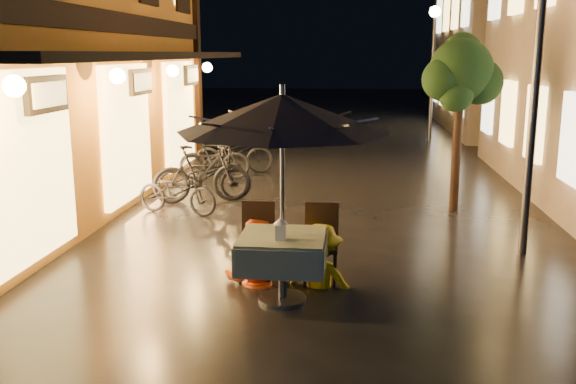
# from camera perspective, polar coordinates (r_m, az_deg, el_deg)

# --- Properties ---
(ground) EXTENTS (90.00, 90.00, 0.00)m
(ground) POSITION_cam_1_polar(r_m,az_deg,el_deg) (7.57, 1.06, -9.37)
(ground) COLOR black
(ground) RESTS_ON ground
(east_building_far) EXTENTS (7.30, 10.30, 7.30)m
(east_building_far) POSITION_cam_1_polar(r_m,az_deg,el_deg) (25.96, 21.99, 13.31)
(east_building_far) COLOR #B09C8C
(east_building_far) RESTS_ON ground
(street_tree) EXTENTS (1.43, 1.20, 3.15)m
(street_tree) POSITION_cam_1_polar(r_m,az_deg,el_deg) (11.68, 15.17, 10.02)
(street_tree) COLOR black
(street_tree) RESTS_ON ground
(streetlamp_near) EXTENTS (0.36, 0.36, 4.23)m
(streetlamp_near) POSITION_cam_1_polar(r_m,az_deg,el_deg) (9.33, 21.41, 12.21)
(streetlamp_near) COLOR #59595E
(streetlamp_near) RESTS_ON ground
(streetlamp_far) EXTENTS (0.36, 0.36, 4.23)m
(streetlamp_far) POSITION_cam_1_polar(r_m,az_deg,el_deg) (21.15, 12.79, 12.30)
(streetlamp_far) COLOR #59595E
(streetlamp_far) RESTS_ON ground
(cafe_table) EXTENTS (0.99, 0.99, 0.78)m
(cafe_table) POSITION_cam_1_polar(r_m,az_deg,el_deg) (7.30, -0.49, -5.32)
(cafe_table) COLOR #59595E
(cafe_table) RESTS_ON ground
(patio_umbrella) EXTENTS (2.37, 2.37, 2.46)m
(patio_umbrella) POSITION_cam_1_polar(r_m,az_deg,el_deg) (6.99, -0.52, 6.97)
(patio_umbrella) COLOR #59595E
(patio_umbrella) RESTS_ON ground
(cafe_chair_left) EXTENTS (0.42, 0.42, 0.97)m
(cafe_chair_left) POSITION_cam_1_polar(r_m,az_deg,el_deg) (8.06, -2.73, -3.99)
(cafe_chair_left) COLOR black
(cafe_chair_left) RESTS_ON ground
(cafe_chair_right) EXTENTS (0.42, 0.42, 0.97)m
(cafe_chair_right) POSITION_cam_1_polar(r_m,az_deg,el_deg) (7.98, 2.97, -4.15)
(cafe_chair_right) COLOR black
(cafe_chair_right) RESTS_ON ground
(table_lantern) EXTENTS (0.16, 0.16, 0.25)m
(table_lantern) POSITION_cam_1_polar(r_m,az_deg,el_deg) (7.03, -0.66, -3.19)
(table_lantern) COLOR white
(table_lantern) RESTS_ON cafe_table
(person_orange) EXTENTS (0.79, 0.62, 1.57)m
(person_orange) POSITION_cam_1_polar(r_m,az_deg,el_deg) (7.86, -3.07, -2.56)
(person_orange) COLOR #F44A10
(person_orange) RESTS_ON ground
(person_yellow) EXTENTS (1.03, 0.69, 1.49)m
(person_yellow) POSITION_cam_1_polar(r_m,az_deg,el_deg) (7.77, 2.94, -3.05)
(person_yellow) COLOR yellow
(person_yellow) RESTS_ON ground
(bicycle_0) EXTENTS (1.62, 0.91, 0.80)m
(bicycle_0) POSITION_cam_1_polar(r_m,az_deg,el_deg) (11.45, -9.82, 0.03)
(bicycle_0) COLOR black
(bicycle_0) RESTS_ON ground
(bicycle_1) EXTENTS (1.90, 1.11, 1.10)m
(bicycle_1) POSITION_cam_1_polar(r_m,az_deg,el_deg) (12.24, -7.71, 1.60)
(bicycle_1) COLOR black
(bicycle_1) RESTS_ON ground
(bicycle_2) EXTENTS (1.92, 1.04, 0.95)m
(bicycle_2) POSITION_cam_1_polar(r_m,az_deg,el_deg) (12.44, -7.44, 1.43)
(bicycle_2) COLOR black
(bicycle_2) RESTS_ON ground
(bicycle_3) EXTENTS (1.63, 0.65, 0.95)m
(bicycle_3) POSITION_cam_1_polar(r_m,az_deg,el_deg) (14.51, -6.55, 2.99)
(bicycle_3) COLOR black
(bicycle_3) RESTS_ON ground
(bicycle_4) EXTENTS (1.93, 0.98, 0.97)m
(bicycle_4) POSITION_cam_1_polar(r_m,az_deg,el_deg) (15.20, -4.86, 3.48)
(bicycle_4) COLOR black
(bicycle_4) RESTS_ON ground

